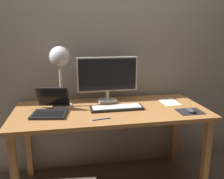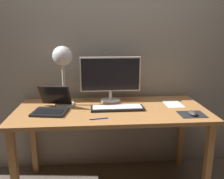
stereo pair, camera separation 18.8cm
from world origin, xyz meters
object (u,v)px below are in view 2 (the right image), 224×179
at_px(keyboard_main, 117,108).
at_px(monitor, 110,77).
at_px(pen, 99,119).
at_px(desk_lamp, 63,61).
at_px(laptop, 52,104).
at_px(mouse, 193,113).

bearing_deg(keyboard_main, monitor, 99.46).
distance_m(keyboard_main, pen, 0.26).
distance_m(monitor, desk_lamp, 0.45).
xyz_separation_m(keyboard_main, pen, (-0.16, -0.21, -0.01)).
bearing_deg(laptop, monitor, 24.10).
bearing_deg(keyboard_main, mouse, -18.26).
height_order(desk_lamp, pen, desk_lamp).
bearing_deg(monitor, pen, -104.82).
distance_m(keyboard_main, desk_lamp, 0.61).
height_order(monitor, pen, monitor).
bearing_deg(mouse, monitor, 145.09).
bearing_deg(monitor, laptop, -155.90).
distance_m(mouse, pen, 0.73).
relative_size(laptop, desk_lamp, 0.66).
height_order(keyboard_main, laptop, laptop).
bearing_deg(mouse, keyboard_main, 161.74).
height_order(laptop, mouse, laptop).
bearing_deg(laptop, desk_lamp, 59.94).
bearing_deg(pen, laptop, 148.79).
relative_size(laptop, pen, 2.43).
bearing_deg(keyboard_main, desk_lamp, 160.76).
height_order(monitor, keyboard_main, monitor).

